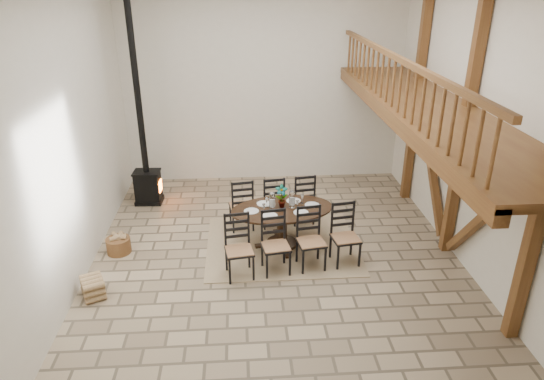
{
  "coord_description": "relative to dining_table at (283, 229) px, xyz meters",
  "views": [
    {
      "loc": [
        -0.63,
        -8.08,
        5.02
      ],
      "look_at": [
        -0.04,
        0.4,
        1.22
      ],
      "focal_mm": 32.0,
      "sensor_mm": 36.0,
      "label": 1
    }
  ],
  "objects": [
    {
      "name": "wood_stove",
      "position": [
        -3.0,
        2.32,
        0.72
      ],
      "size": [
        0.64,
        0.51,
        5.0
      ],
      "rotation": [
        0.0,
        0.0,
        -0.05
      ],
      "color": "black",
      "rests_on": "ground"
    },
    {
      "name": "log_stack",
      "position": [
        -3.35,
        -1.37,
        -0.24
      ],
      "size": [
        0.51,
        0.57,
        0.35
      ],
      "rotation": [
        0.0,
        0.0,
        0.43
      ],
      "color": "tan",
      "rests_on": "ground"
    },
    {
      "name": "ground",
      "position": [
        -0.17,
        -0.27,
        -0.42
      ],
      "size": [
        8.0,
        8.0,
        0.0
      ],
      "primitive_type": "plane",
      "color": "tan",
      "rests_on": "ground"
    },
    {
      "name": "room_shell",
      "position": [
        1.02,
        -0.27,
        2.59
      ],
      "size": [
        7.02,
        8.02,
        5.01
      ],
      "color": "silver",
      "rests_on": "ground"
    },
    {
      "name": "log_basket",
      "position": [
        -3.23,
        0.05,
        -0.25
      ],
      "size": [
        0.47,
        0.47,
        0.39
      ],
      "rotation": [
        0.0,
        0.0,
        -0.43
      ],
      "color": "brown",
      "rests_on": "ground"
    },
    {
      "name": "rug",
      "position": [
        -0.01,
        0.1,
        -0.41
      ],
      "size": [
        3.0,
        2.5,
        0.02
      ],
      "primitive_type": "cube",
      "color": "tan",
      "rests_on": "ground"
    },
    {
      "name": "dining_table",
      "position": [
        0.0,
        0.0,
        0.0
      ],
      "size": [
        2.53,
        2.55,
        1.3
      ],
      "rotation": [
        0.0,
        0.0,
        0.15
      ],
      "color": "black",
      "rests_on": "ground"
    }
  ]
}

